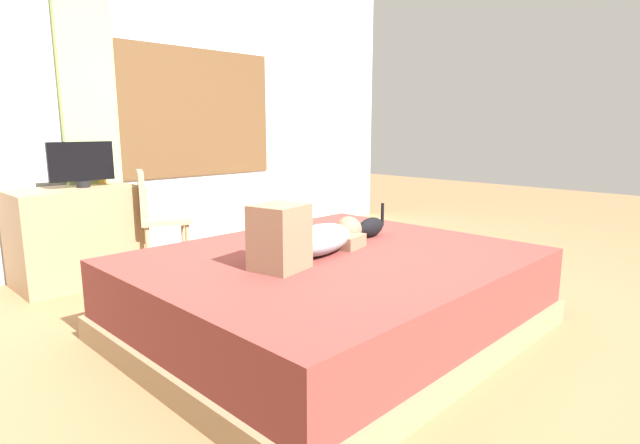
{
  "coord_description": "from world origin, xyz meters",
  "views": [
    {
      "loc": [
        -2.2,
        -1.83,
        1.2
      ],
      "look_at": [
        -0.02,
        0.31,
        0.62
      ],
      "focal_mm": 28.23,
      "sensor_mm": 36.0,
      "label": 1
    }
  ],
  "objects": [
    {
      "name": "ground_plane",
      "position": [
        0.0,
        0.0,
        0.0
      ],
      "size": [
        16.0,
        16.0,
        0.0
      ],
      "primitive_type": "plane",
      "color": "olive"
    },
    {
      "name": "cat",
      "position": [
        0.38,
        0.25,
        0.54
      ],
      "size": [
        0.36,
        0.14,
        0.21
      ],
      "color": "black",
      "rests_on": "bed"
    },
    {
      "name": "cup",
      "position": [
        -0.51,
        2.37,
        0.78
      ],
      "size": [
        0.07,
        0.07,
        0.09
      ],
      "primitive_type": "cylinder",
      "color": "gold",
      "rests_on": "desk"
    },
    {
      "name": "chair_by_desk",
      "position": [
        -0.29,
        1.91,
        0.51
      ],
      "size": [
        0.5,
        0.5,
        0.86
      ],
      "color": "tan",
      "rests_on": "ground"
    },
    {
      "name": "curtain_left",
      "position": [
        -0.53,
        2.46,
        1.2
      ],
      "size": [
        0.44,
        0.06,
        2.4
      ],
      "primitive_type": "cube",
      "color": "#ADCC75",
      "rests_on": "ground"
    },
    {
      "name": "bed",
      "position": [
        -0.12,
        0.11,
        0.23
      ],
      "size": [
        2.23,
        1.88,
        0.47
      ],
      "color": "#997A56",
      "rests_on": "ground"
    },
    {
      "name": "desk",
      "position": [
        -0.81,
        2.18,
        0.37
      ],
      "size": [
        0.9,
        0.56,
        0.74
      ],
      "color": "#997A56",
      "rests_on": "ground"
    },
    {
      "name": "back_wall_with_window",
      "position": [
        0.02,
        2.58,
        1.45
      ],
      "size": [
        6.4,
        0.14,
        2.9
      ],
      "color": "silver",
      "rests_on": "ground"
    },
    {
      "name": "tv_monitor",
      "position": [
        -0.73,
        2.18,
        0.92
      ],
      "size": [
        0.48,
        0.1,
        0.35
      ],
      "color": "black",
      "rests_on": "desk"
    },
    {
      "name": "person_lying",
      "position": [
        -0.27,
        0.15,
        0.59
      ],
      "size": [
        0.94,
        0.42,
        0.34
      ],
      "color": "#8C939E",
      "rests_on": "bed"
    }
  ]
}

